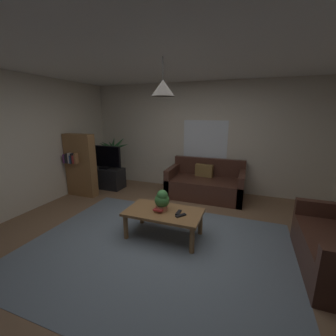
# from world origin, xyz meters

# --- Properties ---
(floor) EXTENTS (5.57, 5.08, 0.02)m
(floor) POSITION_xyz_m (0.00, 0.00, -0.01)
(floor) COLOR brown
(floor) RESTS_ON ground
(rug) EXTENTS (3.62, 2.80, 0.01)m
(rug) POSITION_xyz_m (0.00, -0.20, 0.00)
(rug) COLOR slate
(rug) RESTS_ON ground
(wall_back) EXTENTS (5.69, 0.06, 2.54)m
(wall_back) POSITION_xyz_m (0.00, 2.57, 1.27)
(wall_back) COLOR beige
(wall_back) RESTS_ON ground
(wall_left) EXTENTS (0.06, 5.08, 2.54)m
(wall_left) POSITION_xyz_m (-2.81, 0.00, 1.27)
(wall_left) COLOR beige
(wall_left) RESTS_ON ground
(ceiling) EXTENTS (5.57, 5.08, 0.02)m
(ceiling) POSITION_xyz_m (0.00, 0.00, 2.55)
(ceiling) COLOR white
(window_pane) EXTENTS (1.04, 0.01, 0.97)m
(window_pane) POSITION_xyz_m (0.10, 2.54, 1.19)
(window_pane) COLOR white
(couch_under_window) EXTENTS (1.65, 0.88, 0.82)m
(couch_under_window) POSITION_xyz_m (0.24, 2.04, 0.27)
(couch_under_window) COLOR #47281E
(couch_under_window) RESTS_ON ground
(coffee_table) EXTENTS (1.14, 0.64, 0.42)m
(coffee_table) POSITION_xyz_m (-0.02, 0.16, 0.35)
(coffee_table) COLOR olive
(coffee_table) RESTS_ON ground
(book_on_table_0) EXTENTS (0.14, 0.10, 0.03)m
(book_on_table_0) POSITION_xyz_m (-0.08, 0.11, 0.43)
(book_on_table_0) COLOR #99663F
(book_on_table_0) RESTS_ON coffee_table
(book_on_table_1) EXTENTS (0.15, 0.11, 0.03)m
(book_on_table_1) POSITION_xyz_m (-0.07, 0.10, 0.45)
(book_on_table_1) COLOR #B22D2D
(book_on_table_1) RESTS_ON coffee_table
(remote_on_table_0) EXTENTS (0.05, 0.16, 0.02)m
(remote_on_table_0) POSITION_xyz_m (0.21, 0.17, 0.43)
(remote_on_table_0) COLOR black
(remote_on_table_0) RESTS_ON coffee_table
(remote_on_table_1) EXTENTS (0.14, 0.16, 0.02)m
(remote_on_table_1) POSITION_xyz_m (0.27, 0.09, 0.43)
(remote_on_table_1) COLOR black
(remote_on_table_1) RESTS_ON coffee_table
(potted_plant_on_table) EXTENTS (0.22, 0.22, 0.32)m
(potted_plant_on_table) POSITION_xyz_m (-0.05, 0.19, 0.58)
(potted_plant_on_table) COLOR #B77051
(potted_plant_on_table) RESTS_ON coffee_table
(tv_stand) EXTENTS (0.90, 0.44, 0.50)m
(tv_stand) POSITION_xyz_m (-2.23, 1.79, 0.25)
(tv_stand) COLOR black
(tv_stand) RESTS_ON ground
(tv) EXTENTS (0.92, 0.16, 0.57)m
(tv) POSITION_xyz_m (-2.23, 1.77, 0.79)
(tv) COLOR black
(tv) RESTS_ON tv_stand
(potted_palm_corner) EXTENTS (0.89, 0.83, 1.24)m
(potted_palm_corner) POSITION_xyz_m (-2.25, 2.21, 0.57)
(potted_palm_corner) COLOR beige
(potted_palm_corner) RESTS_ON ground
(bookshelf_corner) EXTENTS (0.70, 0.31, 1.40)m
(bookshelf_corner) POSITION_xyz_m (-2.42, 1.15, 0.71)
(bookshelf_corner) COLOR olive
(bookshelf_corner) RESTS_ON ground
(pendant_lamp) EXTENTS (0.31, 0.31, 0.48)m
(pendant_lamp) POSITION_xyz_m (-0.02, 0.16, 2.16)
(pendant_lamp) COLOR black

